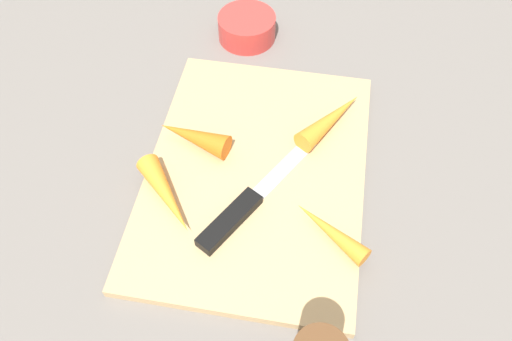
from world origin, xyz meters
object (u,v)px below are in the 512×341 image
at_px(carrot_short, 330,231).
at_px(carrot_shortest, 193,136).
at_px(knife, 237,213).
at_px(carrot_longest, 331,119).
at_px(small_bowl, 247,27).
at_px(cutting_board, 256,173).
at_px(carrot_long, 167,195).

bearing_deg(carrot_short, carrot_shortest, 5.10).
bearing_deg(knife, carrot_longest, -1.17).
height_order(knife, small_bowl, small_bowl).
bearing_deg(cutting_board, carrot_longest, -43.61).
height_order(cutting_board, knife, knife).
xyz_separation_m(carrot_shortest, carrot_longest, (0.06, -0.16, -0.00)).
bearing_deg(knife, carrot_shortest, 68.03).
relative_size(cutting_board, carrot_longest, 3.26).
distance_m(cutting_board, knife, 0.07).
height_order(carrot_longest, small_bowl, carrot_longest).
distance_m(carrot_shortest, small_bowl, 0.23).
height_order(carrot_shortest, carrot_longest, carrot_shortest).
relative_size(carrot_longest, carrot_long, 1.02).
xyz_separation_m(cutting_board, carrot_longest, (0.09, -0.08, 0.02)).
bearing_deg(small_bowl, carrot_longest, -140.32).
relative_size(cutting_board, carrot_short, 3.79).
height_order(cutting_board, carrot_longest, carrot_longest).
xyz_separation_m(carrot_long, small_bowl, (0.31, -0.03, -0.01)).
height_order(knife, carrot_longest, carrot_longest).
bearing_deg(carrot_long, cutting_board, 83.01).
height_order(cutting_board, carrot_short, carrot_short).
xyz_separation_m(knife, carrot_shortest, (0.09, 0.07, 0.01)).
bearing_deg(carrot_shortest, carrot_longest, -146.35).
relative_size(cutting_board, small_bowl, 4.20).
bearing_deg(carrot_longest, small_bowl, 74.00).
distance_m(cutting_board, carrot_shortest, 0.09).
xyz_separation_m(cutting_board, small_bowl, (0.25, 0.06, 0.01)).
bearing_deg(cutting_board, carrot_short, -127.93).
xyz_separation_m(cutting_board, carrot_long, (-0.06, 0.09, 0.02)).
bearing_deg(carrot_shortest, knife, 142.14).
distance_m(carrot_longest, small_bowl, 0.22).
bearing_deg(carrot_short, small_bowl, -30.30).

